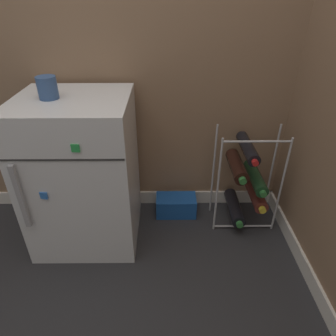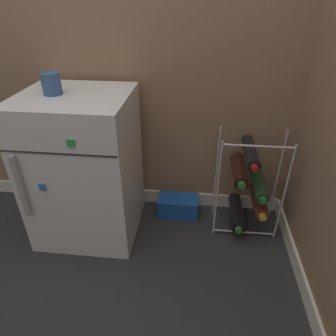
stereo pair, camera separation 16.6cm
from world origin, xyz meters
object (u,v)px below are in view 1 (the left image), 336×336
at_px(mini_fridge, 83,173).
at_px(soda_box, 176,205).
at_px(fridge_top_cup, 47,88).
at_px(wine_rack, 246,181).

xyz_separation_m(mini_fridge, soda_box, (0.51, 0.17, -0.35)).
bearing_deg(fridge_top_cup, mini_fridge, 4.91).
relative_size(wine_rack, soda_box, 2.42).
bearing_deg(fridge_top_cup, soda_box, 16.04).
bearing_deg(wine_rack, fridge_top_cup, -174.04).
bearing_deg(mini_fridge, wine_rack, 6.06).
height_order(mini_fridge, wine_rack, mini_fridge).
bearing_deg(soda_box, fridge_top_cup, -163.96).
bearing_deg(soda_box, mini_fridge, -162.08).
bearing_deg(wine_rack, soda_box, 170.46).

